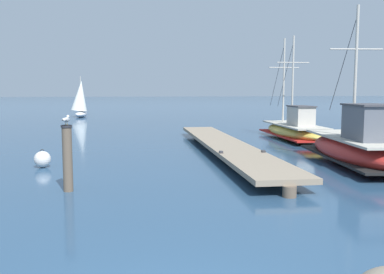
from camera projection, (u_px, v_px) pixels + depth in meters
floating_dock at (224, 144)px, 18.74m from camera, size 3.17×16.35×0.53m
fishing_boat_0 at (294, 129)px, 23.85m from camera, size 2.81×8.08×5.85m
fishing_boat_1 at (358, 146)px, 15.42m from camera, size 3.38×6.93×5.83m
mooring_piling at (67, 157)px, 11.39m from camera, size 0.30×0.30×1.81m
perched_seagull at (66, 120)px, 11.28m from camera, size 0.22×0.37×0.27m
mooring_buoy at (42, 159)px, 15.05m from camera, size 0.59×0.59×0.66m
distant_sailboat at (80, 100)px, 43.80m from camera, size 2.12×3.33×4.22m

